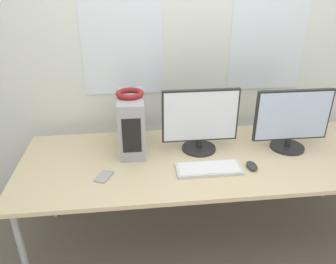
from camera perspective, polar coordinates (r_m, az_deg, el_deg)
wall_back at (r=2.56m, az=4.87°, el=14.88°), size 8.00×0.07×2.70m
desk at (r=2.27m, az=7.04°, el=-5.15°), size 2.52×0.91×0.71m
pc_tower at (r=2.26m, az=-6.41°, el=1.55°), size 0.17×0.40×0.39m
headphones at (r=2.19m, az=-6.69°, el=6.67°), size 0.19×0.19×0.04m
monitor_main at (r=2.23m, az=5.62°, el=2.02°), size 0.52×0.24×0.44m
monitor_right_near at (r=2.40m, az=20.78°, el=1.99°), size 0.53×0.24×0.44m
keyboard at (r=2.10m, az=7.09°, el=-6.34°), size 0.41×0.17×0.02m
mouse at (r=2.17m, az=14.38°, el=-5.72°), size 0.06×0.11×0.03m
cell_phone at (r=2.06m, az=-11.11°, el=-7.61°), size 0.12×0.15×0.01m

